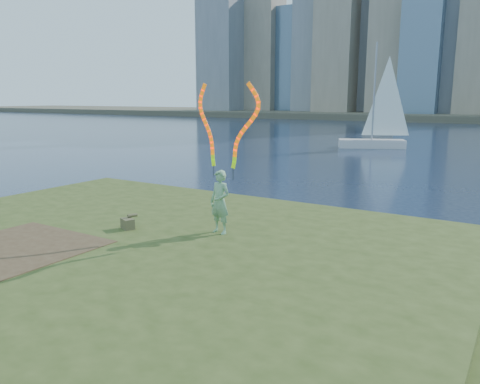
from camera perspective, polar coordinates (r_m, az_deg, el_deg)
The scene contains 6 objects.
ground at distance 12.38m, azimuth -6.81°, elevation -8.02°, with size 320.00×320.00×0.00m, color #17233B.
grassy_knoll at distance 10.69m, azimuth -14.67°, elevation -9.58°, with size 20.00×18.00×0.80m.
dirt_patch at distance 11.69m, azimuth -25.54°, elevation -6.07°, with size 3.20×3.00×0.02m, color #47331E.
woman_with_ribbons at distance 11.39m, azimuth -2.35°, elevation 1.90°, with size 2.02×0.46×3.97m.
canvas_bag at distance 12.35m, azimuth -13.50°, elevation -3.71°, with size 0.44×0.50×0.36m.
sailboat at distance 40.81m, azimuth 16.22°, elevation 7.25°, with size 5.56×3.77×8.58m.
Camera 1 is at (7.38, -9.06, 4.09)m, focal length 35.00 mm.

